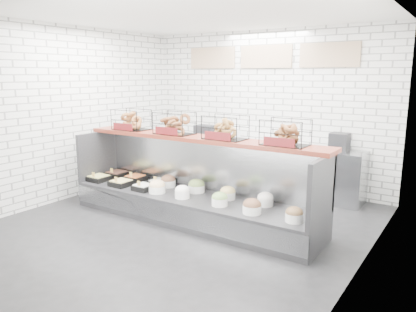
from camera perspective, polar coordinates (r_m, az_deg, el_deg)
The scene contains 5 objects.
ground at distance 5.99m, azimuth -4.14°, elevation -9.88°, with size 5.50×5.50×0.00m, color black.
room_shell at distance 6.07m, azimuth -0.88°, elevation 10.34°, with size 5.02×5.51×3.01m.
display_case at distance 6.15m, azimuth -2.31°, elevation -6.04°, with size 4.00×0.90×1.20m.
bagel_shelf at distance 6.05m, azimuth -1.33°, elevation 3.86°, with size 4.10×0.50×0.40m.
prep_counter at distance 7.83m, azimuth 6.77°, elevation -1.22°, with size 4.00×0.60×1.20m.
Camera 1 is at (3.44, -4.39, 2.17)m, focal length 35.00 mm.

